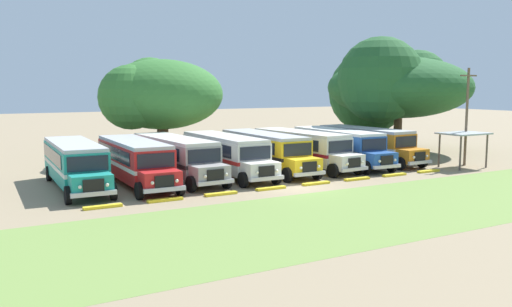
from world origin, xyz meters
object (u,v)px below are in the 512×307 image
Objects in this scene: parked_bus_slot_1 at (135,160)px; parked_bus_slot_5 at (302,147)px; utility_pole at (467,114)px; parked_bus_slot_6 at (339,145)px; secondary_tree at (390,87)px; parked_bus_slot_0 at (75,162)px; parked_bus_slot_4 at (266,150)px; waiting_shelter at (464,136)px; parked_bus_slot_3 at (226,153)px; broad_shade_tree at (159,94)px; parked_bus_slot_7 at (367,143)px; parked_bus_slot_2 at (176,156)px.

parked_bus_slot_1 and parked_bus_slot_5 have the same top height.
utility_pole reaches higher than parked_bus_slot_5.
secondary_tree reaches higher than parked_bus_slot_6.
parked_bus_slot_0 is 13.63m from parked_bus_slot_4.
parked_bus_slot_5 is 12.54m from waiting_shelter.
secondary_tree reaches higher than parked_bus_slot_4.
parked_bus_slot_0 is 31.61m from secondary_tree.
secondary_tree is (13.89, 5.17, 4.67)m from parked_bus_slot_5.
parked_bus_slot_4 is (3.40, 0.19, 0.00)m from parked_bus_slot_3.
parked_bus_slot_1 is at bearing 167.11° from waiting_shelter.
broad_shade_tree reaches higher than waiting_shelter.
parked_bus_slot_4 is 1.41× the size of utility_pole.
parked_bus_slot_7 is 18.12m from broad_shade_tree.
parked_bus_slot_0 and parked_bus_slot_2 have the same top height.
parked_bus_slot_3 is at bearing 164.54° from utility_pole.
parked_bus_slot_4 is 16.44m from utility_pole.
secondary_tree is (7.21, 4.99, 4.67)m from parked_bus_slot_7.
parked_bus_slot_4 is at bearing 94.04° from parked_bus_slot_1.
parked_bus_slot_4 is 3.34m from parked_bus_slot_5.
parked_bus_slot_4 is 10.02m from parked_bus_slot_7.
parked_bus_slot_1 is 28.23m from secondary_tree.
parked_bus_slot_7 is (6.68, 0.18, 0.00)m from parked_bus_slot_5.
secondary_tree is at bearing 123.12° from parked_bus_slot_7.
parked_bus_slot_2 is 10.36m from parked_bus_slot_5.
parked_bus_slot_6 is at bearing 92.49° from parked_bus_slot_1.
parked_bus_slot_6 is at bearing 89.57° from parked_bus_slot_4.
parked_bus_slot_3 and parked_bus_slot_6 have the same top height.
parked_bus_slot_7 reaches higher than waiting_shelter.
parked_bus_slot_6 is 9.58m from waiting_shelter.
parked_bus_slot_1 is 0.72× the size of secondary_tree.
parked_bus_slot_0 is at bearing -90.17° from parked_bus_slot_4.
parked_bus_slot_6 is at bearing -85.25° from parked_bus_slot_7.
broad_shade_tree is 22.30m from secondary_tree.
secondary_tree reaches higher than parked_bus_slot_5.
waiting_shelter is at bearing 54.34° from parked_bus_slot_6.
waiting_shelter is at bearing 79.56° from parked_bus_slot_0.
parked_bus_slot_0 and parked_bus_slot_4 have the same top height.
parked_bus_slot_4 is at bearing 157.12° from waiting_shelter.
parked_bus_slot_6 reaches higher than waiting_shelter.
broad_shade_tree is at bearing 141.61° from utility_pole.
utility_pole is at bearing 71.46° from parked_bus_slot_4.
parked_bus_slot_4 is 11.95m from broad_shade_tree.
secondary_tree is at bearing 101.36° from parked_bus_slot_0.
parked_bus_slot_7 is (20.05, 0.68, 0.00)m from parked_bus_slot_1.
parked_bus_slot_0 is 10.23m from parked_bus_slot_3.
parked_bus_slot_3 is 21.83m from secondary_tree.
parked_bus_slot_0 is at bearing -88.62° from parked_bus_slot_6.
parked_bus_slot_0 is 6.61m from parked_bus_slot_2.
parked_bus_slot_4 is 0.72× the size of secondary_tree.
parked_bus_slot_5 is 0.72× the size of secondary_tree.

